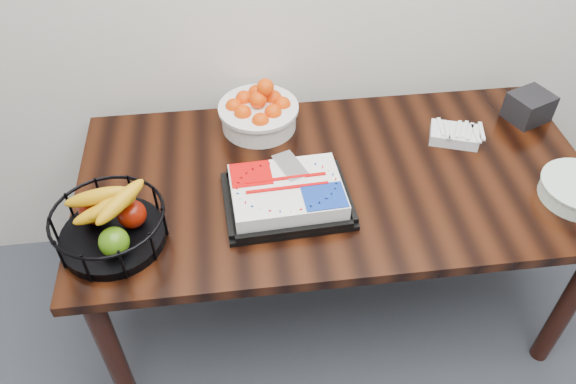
{
  "coord_description": "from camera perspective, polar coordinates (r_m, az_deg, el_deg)",
  "views": [
    {
      "loc": [
        -0.35,
        0.58,
        2.08
      ],
      "look_at": [
        -0.19,
        1.85,
        0.83
      ],
      "focal_mm": 35.0,
      "sensor_mm": 36.0,
      "label": 1
    }
  ],
  "objects": [
    {
      "name": "cake_tray",
      "position": [
        1.84,
        -0.11,
        -0.25
      ],
      "size": [
        0.43,
        0.34,
        0.09
      ],
      "color": "black",
      "rests_on": "table"
    },
    {
      "name": "tangerine_bowl",
      "position": [
        2.14,
        -3.02,
        8.47
      ],
      "size": [
        0.3,
        0.3,
        0.19
      ],
      "color": "white",
      "rests_on": "table"
    },
    {
      "name": "table",
      "position": [
        2.04,
        4.77,
        -0.07
      ],
      "size": [
        1.8,
        0.9,
        0.75
      ],
      "color": "black",
      "rests_on": "ground"
    },
    {
      "name": "napkin_box",
      "position": [
        2.39,
        23.29,
        7.96
      ],
      "size": [
        0.19,
        0.18,
        0.11
      ],
      "primitive_type": "cube",
      "rotation": [
        0.0,
        0.0,
        0.39
      ],
      "color": "black",
      "rests_on": "table"
    },
    {
      "name": "fork_bag",
      "position": [
        2.19,
        16.52,
        5.63
      ],
      "size": [
        0.2,
        0.17,
        0.05
      ],
      "color": "silver",
      "rests_on": "table"
    },
    {
      "name": "fruit_basket",
      "position": [
        1.79,
        -17.71,
        -3.08
      ],
      "size": [
        0.35,
        0.35,
        0.18
      ],
      "color": "black",
      "rests_on": "table"
    }
  ]
}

